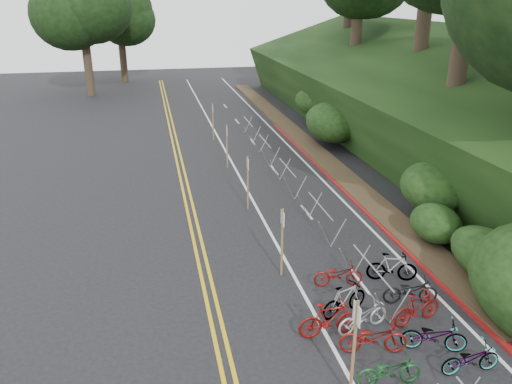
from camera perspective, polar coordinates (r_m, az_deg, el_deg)
ground at (r=13.64m, az=6.04°, el=-20.22°), size 120.00×120.00×0.00m
road_markings at (r=22.07m, az=-0.38°, el=-2.75°), size 7.47×80.00×0.01m
red_curb at (r=25.13m, az=10.10°, el=0.11°), size 0.25×28.00×0.10m
embankment at (r=33.65m, az=17.59°, el=9.33°), size 14.30×48.14×9.11m
bike_racks_rest at (r=24.90m, az=3.59°, el=2.18°), size 1.14×23.00×1.17m
signpost_near at (r=12.25m, az=11.16°, el=-16.69°), size 0.08×0.40×2.73m
signposts_rest at (r=25.14m, az=-2.28°, el=3.78°), size 0.08×18.40×2.50m
bike_front at (r=14.66m, az=8.41°, el=-14.20°), size 0.54×1.85×1.11m
bike_valet at (r=14.67m, az=17.00°, el=-15.41°), size 3.30×8.69×1.03m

